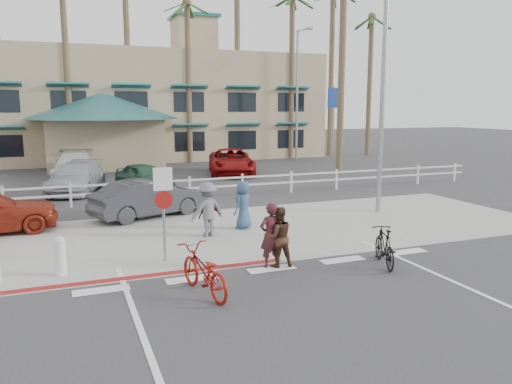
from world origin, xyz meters
name	(u,v)px	position (x,y,z in m)	size (l,w,h in m)	color
ground	(281,277)	(0.00, 0.00, 0.00)	(140.00, 140.00, 0.00)	#333335
bike_path	(323,309)	(0.00, -2.00, 0.00)	(12.00, 16.00, 0.01)	#333335
sidewalk_plaza	(223,233)	(0.00, 4.50, 0.01)	(22.00, 7.00, 0.01)	gray
cross_street	(192,209)	(0.00, 8.50, 0.00)	(40.00, 5.00, 0.01)	#333335
parking_lot	(151,178)	(0.00, 18.00, 0.00)	(50.00, 16.00, 0.01)	#333335
curb_red	(144,276)	(-3.00, 1.20, 0.01)	(7.00, 0.25, 0.02)	maroon
rail_fence	(192,188)	(0.50, 10.50, 0.50)	(29.40, 0.16, 1.00)	silver
building	(146,85)	(2.00, 31.00, 5.65)	(28.00, 16.00, 11.30)	tan
sign_post	(163,206)	(-2.30, 2.20, 1.45)	(0.50, 0.10, 2.90)	gray
bollard_0	(60,256)	(-4.80, 2.00, 0.47)	(0.26, 0.26, 0.95)	silver
streetlight_0	(383,91)	(6.50, 5.50, 4.50)	(0.60, 2.00, 9.00)	gray
streetlight_1	(297,96)	(12.00, 24.00, 4.75)	(0.60, 2.00, 9.50)	gray
info_sign	(333,123)	(14.00, 22.00, 2.80)	(1.20, 0.16, 5.60)	navy
palm_3	(66,59)	(-4.00, 25.00, 7.00)	(4.00, 4.00, 14.00)	#1D451A
palm_4	(128,55)	(0.00, 26.00, 7.50)	(4.00, 4.00, 15.00)	#1D451A
palm_5	(188,70)	(4.00, 25.00, 6.50)	(4.00, 4.00, 13.00)	#1D451A
palm_6	(237,45)	(8.00, 26.00, 8.50)	(4.00, 4.00, 17.00)	#1D451A
palm_7	(292,66)	(12.00, 25.00, 7.00)	(4.00, 4.00, 14.00)	#1D451A
palm_8	(331,62)	(16.00, 26.00, 7.50)	(4.00, 4.00, 15.00)	#1D451A
palm_9	(370,75)	(19.00, 25.00, 6.50)	(4.00, 4.00, 13.00)	#1D451A
palm_11	(342,54)	(11.00, 16.00, 7.00)	(4.00, 4.00, 14.00)	#1D451A
bike_red	(203,271)	(-1.99, -0.41, 0.52)	(0.69, 1.98, 1.04)	maroon
rider_red	(270,235)	(0.04, 0.77, 0.81)	(0.59, 0.39, 1.63)	#41191E
bike_black	(384,247)	(2.75, -0.14, 0.49)	(0.46, 1.64, 0.99)	black
rider_black	(278,237)	(0.24, 0.74, 0.76)	(0.74, 0.58, 1.52)	#3D2618
pedestrian_a	(207,210)	(-0.59, 4.22, 0.84)	(1.09, 0.63, 1.68)	slate
pedestrian_child	(209,216)	(-0.49, 4.37, 0.61)	(0.72, 0.30, 1.23)	#49251C
pedestrian_b	(243,205)	(0.78, 4.80, 0.79)	(0.77, 0.50, 1.57)	#314B74
car_white_sedan	(149,198)	(-1.79, 7.71, 0.68)	(1.45, 4.15, 1.37)	#303136
lot_car_1	(76,178)	(-4.06, 14.27, 0.69)	(1.93, 4.75, 1.38)	#9C9FA6
lot_car_2	(144,177)	(-1.00, 13.78, 0.64)	(1.52, 3.78, 1.29)	#234A36
lot_car_4	(75,166)	(-4.01, 18.53, 0.77)	(2.16, 5.33, 1.55)	silver
lot_car_5	(231,162)	(4.70, 17.74, 0.75)	(2.50, 5.42, 1.51)	maroon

